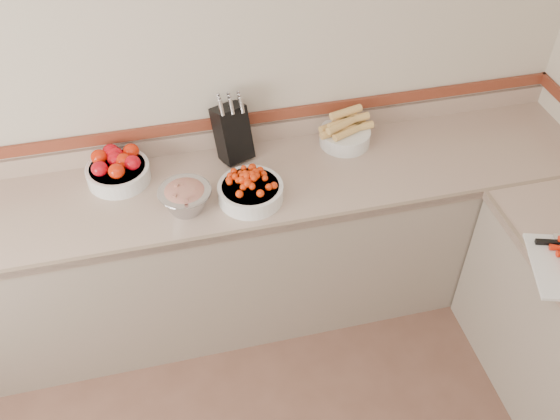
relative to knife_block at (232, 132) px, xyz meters
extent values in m
plane|color=beige|center=(-0.24, 0.10, 0.25)|extent=(4.00, 0.00, 4.00)
cube|color=tan|center=(-0.24, -0.22, -0.17)|extent=(4.00, 0.65, 0.04)
cube|color=gray|center=(-0.24, -0.22, -0.62)|extent=(4.00, 0.63, 0.86)
cube|color=#8A725D|center=(-0.24, -0.54, -0.17)|extent=(4.00, 0.02, 0.04)
cube|color=tan|center=(-0.24, 0.09, -0.10)|extent=(4.00, 0.02, 0.10)
cube|color=brown|center=(-0.24, 0.09, 0.00)|extent=(4.00, 0.02, 0.06)
cube|color=black|center=(0.00, 0.00, -0.01)|extent=(0.21, 0.22, 0.30)
cylinder|color=silver|center=(-0.05, -0.03, 0.17)|extent=(0.03, 0.04, 0.08)
cylinder|color=silver|center=(0.00, -0.03, 0.17)|extent=(0.03, 0.04, 0.08)
cylinder|color=silver|center=(0.05, -0.03, 0.17)|extent=(0.03, 0.04, 0.08)
cylinder|color=silver|center=(-0.05, 0.00, 0.17)|extent=(0.03, 0.04, 0.08)
cylinder|color=silver|center=(0.00, 0.00, 0.17)|extent=(0.03, 0.04, 0.08)
cylinder|color=silver|center=(0.05, 0.00, 0.17)|extent=(0.03, 0.04, 0.08)
cylinder|color=silver|center=(-0.05, 0.03, 0.17)|extent=(0.03, 0.04, 0.08)
cylinder|color=silver|center=(0.00, 0.03, 0.17)|extent=(0.03, 0.04, 0.08)
cylinder|color=silver|center=(0.05, 0.03, 0.17)|extent=(0.03, 0.04, 0.08)
cylinder|color=white|center=(-0.57, -0.06, -0.11)|extent=(0.30, 0.30, 0.08)
torus|color=white|center=(-0.57, -0.06, -0.07)|extent=(0.31, 0.31, 0.01)
cylinder|color=white|center=(-0.57, -0.06, -0.07)|extent=(0.27, 0.27, 0.01)
ellipsoid|color=red|center=(-0.65, -0.10, -0.03)|extent=(0.08, 0.08, 0.07)
ellipsoid|color=red|center=(-0.57, -0.13, -0.03)|extent=(0.08, 0.08, 0.07)
ellipsoid|color=red|center=(-0.50, -0.09, -0.03)|extent=(0.08, 0.08, 0.07)
ellipsoid|color=red|center=(-0.65, -0.01, -0.03)|extent=(0.08, 0.08, 0.07)
ellipsoid|color=red|center=(-0.57, -0.04, -0.03)|extent=(0.08, 0.08, 0.07)
ellipsoid|color=red|center=(-0.50, 0.01, -0.03)|extent=(0.08, 0.08, 0.07)
ellipsoid|color=red|center=(-0.59, 0.03, -0.03)|extent=(0.08, 0.08, 0.07)
ellipsoid|color=red|center=(-0.54, -0.06, -0.03)|extent=(0.08, 0.08, 0.07)
ellipsoid|color=red|center=(-0.57, -0.01, -0.03)|extent=(0.08, 0.08, 0.07)
cylinder|color=white|center=(0.02, -0.34, -0.11)|extent=(0.31, 0.31, 0.08)
torus|color=white|center=(0.02, -0.34, -0.07)|extent=(0.31, 0.31, 0.01)
cylinder|color=white|center=(0.02, -0.34, -0.07)|extent=(0.27, 0.27, 0.01)
sphere|color=red|center=(0.01, -0.37, -0.02)|extent=(0.03, 0.03, 0.03)
sphere|color=red|center=(0.01, -0.40, -0.03)|extent=(0.03, 0.03, 0.03)
sphere|color=red|center=(0.01, -0.42, -0.03)|extent=(0.03, 0.03, 0.03)
sphere|color=red|center=(-0.06, -0.40, -0.05)|extent=(0.03, 0.03, 0.03)
sphere|color=red|center=(-0.07, -0.32, -0.04)|extent=(0.03, 0.03, 0.03)
sphere|color=red|center=(0.04, -0.29, -0.03)|extent=(0.03, 0.03, 0.03)
sphere|color=red|center=(0.03, -0.36, -0.02)|extent=(0.03, 0.03, 0.03)
sphere|color=red|center=(0.00, -0.32, -0.02)|extent=(0.03, 0.03, 0.03)
sphere|color=red|center=(-0.04, -0.41, -0.04)|extent=(0.03, 0.03, 0.03)
sphere|color=red|center=(-0.01, -0.32, -0.02)|extent=(0.03, 0.03, 0.03)
sphere|color=red|center=(0.10, -0.31, -0.04)|extent=(0.03, 0.03, 0.03)
sphere|color=red|center=(0.01, -0.34, -0.01)|extent=(0.03, 0.03, 0.03)
sphere|color=red|center=(0.03, -0.34, -0.01)|extent=(0.03, 0.03, 0.03)
sphere|color=red|center=(0.05, -0.39, -0.03)|extent=(0.03, 0.03, 0.03)
sphere|color=red|center=(0.08, -0.43, -0.05)|extent=(0.03, 0.03, 0.03)
sphere|color=red|center=(0.03, -0.35, 0.00)|extent=(0.03, 0.03, 0.03)
sphere|color=red|center=(0.02, -0.39, -0.03)|extent=(0.03, 0.03, 0.03)
sphere|color=red|center=(0.02, -0.33, 0.00)|extent=(0.03, 0.03, 0.03)
sphere|color=red|center=(0.00, -0.29, -0.03)|extent=(0.03, 0.03, 0.03)
sphere|color=red|center=(0.04, -0.35, -0.02)|extent=(0.03, 0.03, 0.03)
sphere|color=red|center=(0.05, -0.31, -0.02)|extent=(0.03, 0.03, 0.03)
sphere|color=red|center=(0.02, -0.37, -0.02)|extent=(0.03, 0.03, 0.03)
sphere|color=red|center=(0.01, -0.33, 0.00)|extent=(0.03, 0.03, 0.03)
sphere|color=red|center=(0.03, -0.36, -0.01)|extent=(0.03, 0.03, 0.03)
sphere|color=red|center=(0.00, -0.36, -0.02)|extent=(0.03, 0.03, 0.03)
sphere|color=red|center=(-0.08, -0.40, -0.05)|extent=(0.03, 0.03, 0.03)
sphere|color=red|center=(0.03, -0.32, -0.02)|extent=(0.03, 0.03, 0.03)
sphere|color=red|center=(0.03, -0.38, -0.02)|extent=(0.03, 0.03, 0.03)
sphere|color=red|center=(0.05, -0.24, -0.04)|extent=(0.03, 0.03, 0.03)
sphere|color=red|center=(0.07, -0.35, -0.02)|extent=(0.03, 0.03, 0.03)
sphere|color=red|center=(0.06, -0.36, -0.02)|extent=(0.03, 0.03, 0.03)
sphere|color=red|center=(0.02, -0.25, -0.04)|extent=(0.03, 0.03, 0.03)
sphere|color=red|center=(-0.04, -0.34, -0.03)|extent=(0.03, 0.03, 0.03)
sphere|color=red|center=(0.06, -0.32, -0.03)|extent=(0.03, 0.03, 0.03)
sphere|color=red|center=(0.00, -0.39, -0.02)|extent=(0.03, 0.03, 0.03)
sphere|color=red|center=(0.07, -0.34, -0.02)|extent=(0.03, 0.03, 0.03)
sphere|color=red|center=(0.05, -0.34, -0.02)|extent=(0.03, 0.03, 0.03)
sphere|color=red|center=(-0.05, -0.36, -0.03)|extent=(0.03, 0.03, 0.03)
sphere|color=red|center=(-0.04, -0.42, -0.04)|extent=(0.03, 0.03, 0.03)
cylinder|color=white|center=(0.58, -0.03, -0.11)|extent=(0.26, 0.26, 0.08)
torus|color=white|center=(0.58, -0.03, -0.08)|extent=(0.26, 0.26, 0.01)
cylinder|color=#EFB763|center=(0.52, -0.05, -0.05)|extent=(0.18, 0.08, 0.04)
cylinder|color=#EFB763|center=(0.58, -0.07, -0.05)|extent=(0.18, 0.10, 0.04)
cylinder|color=#EFB763|center=(0.64, -0.04, -0.05)|extent=(0.18, 0.06, 0.04)
cylinder|color=#EFB763|center=(0.53, 0.00, -0.05)|extent=(0.18, 0.09, 0.04)
cylinder|color=#EFB763|center=(0.61, 0.01, -0.05)|extent=(0.18, 0.05, 0.04)
cylinder|color=#EFB763|center=(0.56, -0.03, -0.01)|extent=(0.18, 0.10, 0.04)
cylinder|color=#EFB763|center=(0.62, -0.02, -0.01)|extent=(0.18, 0.06, 0.04)
cylinder|color=#EFB763|center=(0.58, 0.00, 0.02)|extent=(0.18, 0.08, 0.04)
cylinder|color=#EFB763|center=(0.54, -0.06, -0.01)|extent=(0.18, 0.11, 0.04)
cylinder|color=#B2B2BA|center=(-0.28, -0.34, -0.09)|extent=(0.24, 0.24, 0.11)
torus|color=#B2B2BA|center=(-0.28, -0.34, -0.04)|extent=(0.25, 0.25, 0.01)
ellipsoid|color=#BA155C|center=(-0.28, -0.34, -0.05)|extent=(0.20, 0.20, 0.06)
cube|color=#BA155C|center=(-0.31, -0.31, -0.02)|extent=(0.02, 0.02, 0.02)
cube|color=#A9BF5D|center=(-0.31, -0.32, -0.02)|extent=(0.02, 0.02, 0.02)
cube|color=#BA155C|center=(-0.26, -0.39, -0.03)|extent=(0.02, 0.02, 0.02)
cube|color=#A9BF5D|center=(-0.24, -0.36, -0.03)|extent=(0.02, 0.02, 0.02)
cube|color=#BA155C|center=(-0.30, -0.39, -0.03)|extent=(0.02, 0.02, 0.02)
cube|color=#A9BF5D|center=(-0.29, -0.31, -0.02)|extent=(0.02, 0.02, 0.02)
cube|color=#BA155C|center=(-0.27, -0.37, -0.03)|extent=(0.02, 0.02, 0.02)
cube|color=#A9BF5D|center=(-0.28, -0.34, -0.03)|extent=(0.02, 0.02, 0.02)
cube|color=#BA155C|center=(-0.27, -0.33, -0.03)|extent=(0.02, 0.02, 0.02)
cube|color=#A9BF5D|center=(-0.30, -0.29, -0.03)|extent=(0.02, 0.02, 0.02)
cube|color=#BA155C|center=(-0.28, -0.34, -0.03)|extent=(0.02, 0.02, 0.02)
cube|color=#A9BF5D|center=(-0.28, -0.42, -0.02)|extent=(0.02, 0.02, 0.02)
cube|color=#BA155C|center=(-0.33, -0.38, -0.02)|extent=(0.02, 0.02, 0.02)
cube|color=#A9BF5D|center=(-0.28, -0.34, -0.03)|extent=(0.02, 0.02, 0.02)
cube|color=black|center=(1.20, -0.94, -0.12)|extent=(0.10, 0.05, 0.02)
camera|label=1|loc=(-0.35, -2.47, 1.83)|focal=40.00mm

